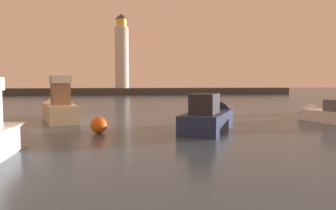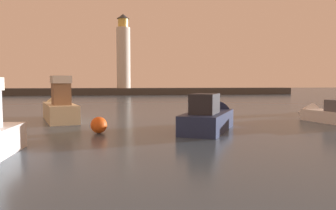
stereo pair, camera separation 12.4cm
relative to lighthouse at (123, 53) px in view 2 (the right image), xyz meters
The scene contains 7 objects.
ground_plane 37.01m from the lighthouse, 82.27° to the right, with size 220.00×220.00×0.00m, color #384C60.
breakwater 9.67m from the lighthouse, ahead, with size 66.55×4.08×1.48m, color #423F3D.
lighthouse is the anchor object (origin of this frame).
motorboat_1 47.53m from the lighthouse, 95.29° to the right, with size 4.18×7.81×3.59m.
motorboat_3 53.55m from the lighthouse, 73.05° to the right, with size 3.09×6.62×2.00m.
motorboat_4 53.59m from the lighthouse, 83.25° to the right, with size 5.17×7.41×2.67m.
mooring_buoy 54.36m from the lighthouse, 90.70° to the right, with size 0.94×0.94×0.94m, color #EA5919.
Camera 2 is at (-3.78, -1.22, 2.95)m, focal length 34.61 mm.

